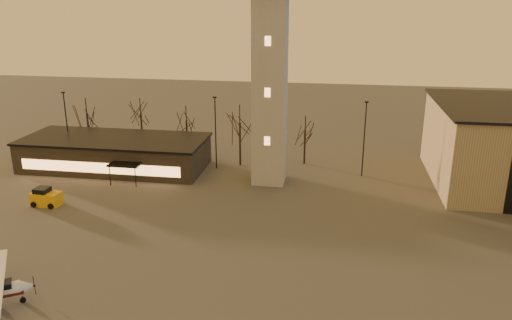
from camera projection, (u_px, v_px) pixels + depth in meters
The scene contains 5 objects.
control_tower at pixel (270, 54), 59.96m from camera, with size 6.80×6.80×32.60m.
terminal at pixel (115, 153), 69.61m from camera, with size 25.40×12.20×4.30m.
light_poles at pixel (274, 139), 64.20m from camera, with size 58.50×12.25×10.14m.
tree_row at pixel (186, 117), 73.89m from camera, with size 37.20×9.20×8.80m.
service_cart at pixel (46, 198), 57.26m from camera, with size 3.37×2.25×2.08m.
Camera 1 is at (8.27, -30.44, 22.70)m, focal length 35.00 mm.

